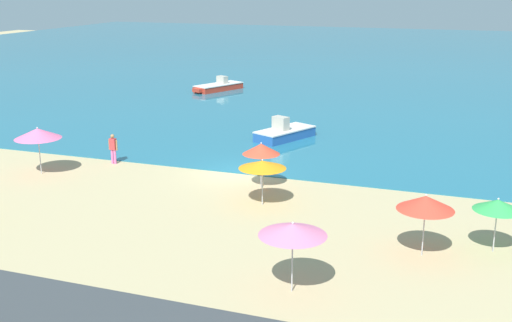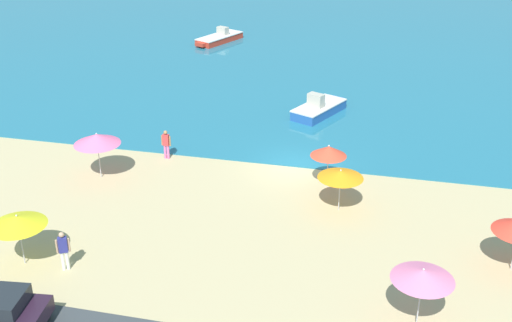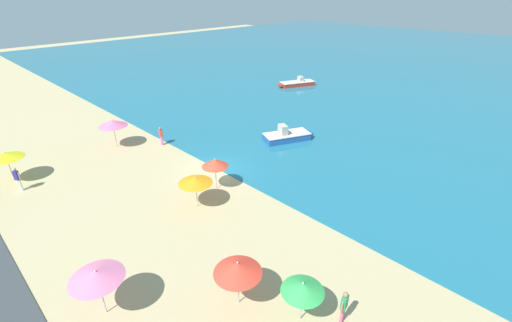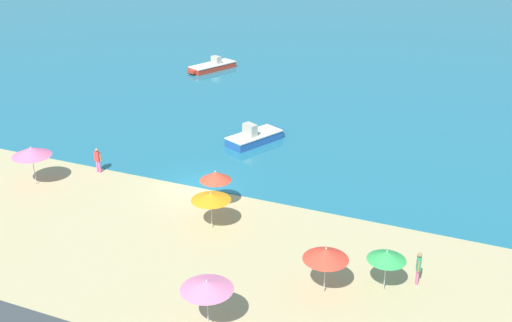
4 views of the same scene
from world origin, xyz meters
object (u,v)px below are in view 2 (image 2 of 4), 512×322
beach_umbrella_4 (341,174)px  bather_0 (166,143)px  beach_umbrella_3 (17,221)px  skiff_offshore (219,38)px  beach_umbrella_5 (329,151)px  skiff_nearshore (319,108)px  beach_umbrella_6 (97,139)px  bather_1 (63,249)px  beach_umbrella_2 (423,275)px

beach_umbrella_4 → bather_0: beach_umbrella_4 is taller
beach_umbrella_3 → skiff_offshore: beach_umbrella_3 is taller
beach_umbrella_5 → bather_0: (-9.28, 1.30, -1.05)m
beach_umbrella_4 → beach_umbrella_5: 2.48m
beach_umbrella_3 → skiff_nearshore: bearing=64.1°
beach_umbrella_4 → skiff_nearshore: beach_umbrella_4 is taller
beach_umbrella_6 → skiff_nearshore: size_ratio=0.54×
beach_umbrella_3 → bather_1: 2.20m
skiff_offshore → skiff_nearshore: bearing=-54.4°
skiff_nearshore → bather_0: bearing=-130.5°
bather_0 → beach_umbrella_2: bearing=-39.4°
beach_umbrella_2 → beach_umbrella_5: 11.12m
beach_umbrella_5 → bather_0: 9.43m
skiff_offshore → bather_0: bearing=-80.6°
bather_0 → skiff_nearshore: size_ratio=0.36×
beach_umbrella_2 → skiff_nearshore: size_ratio=0.52×
bather_0 → skiff_nearshore: bearing=49.5°
beach_umbrella_4 → beach_umbrella_3: bearing=-148.6°
beach_umbrella_5 → bather_1: beach_umbrella_5 is taller
beach_umbrella_5 → beach_umbrella_6: bearing=-171.7°
bather_0 → skiff_offshore: bather_0 is taller
beach_umbrella_6 → skiff_offshore: bearing=93.0°
beach_umbrella_4 → skiff_offshore: size_ratio=0.41×
beach_umbrella_3 → bather_0: 11.43m
beach_umbrella_3 → beach_umbrella_2: bearing=-0.9°
beach_umbrella_3 → bather_1: bearing=-0.4°
beach_umbrella_6 → bather_1: beach_umbrella_6 is taller
beach_umbrella_6 → bather_1: size_ratio=1.43×
beach_umbrella_5 → skiff_offshore: (-13.37, 26.08, -1.61)m
beach_umbrella_4 → bather_0: (-10.15, 3.63, -0.96)m
beach_umbrella_2 → beach_umbrella_6: 18.52m
beach_umbrella_3 → skiff_offshore: size_ratio=0.44×
bather_1 → skiff_offshore: bather_1 is taller
beach_umbrella_4 → skiff_nearshore: bearing=102.5°
beach_umbrella_4 → beach_umbrella_2: bearing=-64.3°
beach_umbrella_6 → bather_1: bearing=-74.1°
beach_umbrella_2 → beach_umbrella_3: bearing=179.1°
beach_umbrella_4 → bather_0: 10.83m
beach_umbrella_4 → beach_umbrella_6: 12.78m
bather_0 → skiff_offshore: bearing=99.4°
skiff_nearshore → skiff_offshore: bearing=125.6°
beach_umbrella_2 → beach_umbrella_5: size_ratio=1.06×
beach_umbrella_6 → bather_0: size_ratio=1.50×
bather_1 → beach_umbrella_6: bearing=105.9°
beach_umbrella_3 → beach_umbrella_5: 15.14m
beach_umbrella_4 → skiff_nearshore: 12.70m
beach_umbrella_2 → skiff_nearshore: bearing=107.9°
beach_umbrella_2 → beach_umbrella_3: beach_umbrella_2 is taller
beach_umbrella_6 → skiff_offshore: 27.90m
beach_umbrella_5 → skiff_nearshore: (-1.85, 10.00, -1.54)m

